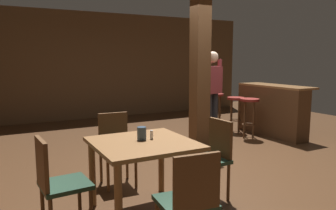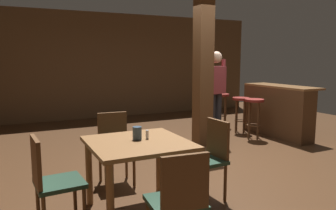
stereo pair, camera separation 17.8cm
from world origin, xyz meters
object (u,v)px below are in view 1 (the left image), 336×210
napkin_cup (142,133)px  standing_person (212,90)px  chair_north (116,145)px  chair_south (190,199)px  bar_stool_mid (235,106)px  dining_table (143,153)px  chair_east (212,154)px  salt_shaker (152,135)px  chair_west (57,180)px  bar_stool_near (249,108)px  bar_counter (271,110)px  bar_stool_far (217,102)px

napkin_cup → standing_person: (2.27, 1.94, 0.18)m
chair_north → standing_person: size_ratio=0.52×
chair_south → bar_stool_mid: chair_south is taller
dining_table → chair_south: (-0.01, -0.91, -0.13)m
chair_south → standing_person: standing_person is taller
standing_person → bar_stool_mid: size_ratio=2.26×
chair_north → chair_south: 1.83m
chair_east → salt_shaker: size_ratio=9.64×
salt_shaker → bar_stool_mid: size_ratio=0.12×
napkin_cup → chair_south: bearing=-91.5°
chair_west → chair_south: (0.84, -0.90, 0.00)m
chair_west → bar_stool_near: (4.06, 2.01, 0.10)m
salt_shaker → bar_stool_near: size_ratio=0.12×
bar_stool_near → chair_east: bearing=-139.5°
chair_west → salt_shaker: 1.02m
chair_west → chair_east: same height
napkin_cup → bar_counter: size_ratio=0.08×
standing_person → dining_table: bearing=-138.7°
chair_south → bar_stool_far: bearing=51.3°
chair_north → chair_east: bearing=-48.3°
bar_counter → standing_person: bearing=179.3°
bar_counter → chair_east: bearing=-145.9°
bar_stool_mid → bar_stool_far: 0.68m
bar_stool_far → dining_table: bearing=-135.6°
chair_east → chair_south: (-0.86, -0.90, 0.00)m
napkin_cup → salt_shaker: bearing=-10.2°
bar_stool_mid → salt_shaker: bearing=-141.8°
chair_north → bar_stool_near: 3.36m
dining_table → salt_shaker: 0.21m
standing_person → bar_stool_near: 1.00m
napkin_cup → bar_stool_mid: bearing=37.1°
dining_table → bar_stool_far: bar_stool_far is taller
dining_table → napkin_cup: 0.20m
napkin_cup → bar_stool_mid: size_ratio=0.18×
chair_east → napkin_cup: size_ratio=6.62×
chair_east → bar_stool_near: bearing=40.5°
bar_stool_near → salt_shaker: bearing=-147.7°
bar_counter → bar_stool_far: (-0.48, 1.26, 0.04)m
standing_person → bar_counter: size_ratio=1.04×
chair_west → bar_counter: bearing=23.2°
dining_table → bar_counter: size_ratio=0.59×
chair_west → salt_shaker: chair_west is taller
dining_table → bar_counter: (3.79, 1.99, -0.10)m
standing_person → bar_stool_far: bearing=50.3°
bar_counter → bar_stool_far: 1.35m
chair_north → bar_stool_near: (3.18, 1.09, 0.10)m
chair_north → bar_counter: bearing=15.9°
napkin_cup → standing_person: bearing=40.5°
napkin_cup → bar_counter: bar_counter is taller
salt_shaker → bar_stool_near: 3.66m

